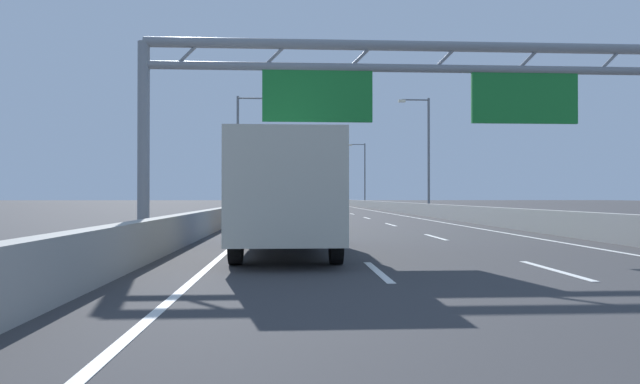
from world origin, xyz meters
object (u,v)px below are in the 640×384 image
(sign_gantry, at_px, (408,90))
(streetlamp_right_distant, at_px, (340,179))
(streetlamp_right_mid, at_px, (426,149))
(streetlamp_left_far, at_px, (264,170))
(box_truck, at_px, (287,191))
(green_car, at_px, (290,202))
(orange_car, at_px, (283,213))
(silver_car, at_px, (290,203))
(red_car, at_px, (307,200))
(streetlamp_left_mid, at_px, (241,148))
(streetlamp_right_far, at_px, (363,171))
(streetlamp_left_distant, at_px, (272,179))

(sign_gantry, height_order, streetlamp_right_distant, streetlamp_right_distant)
(streetlamp_right_mid, height_order, streetlamp_right_distant, same)
(streetlamp_left_far, distance_m, box_truck, 67.45)
(sign_gantry, distance_m, green_car, 58.22)
(sign_gantry, bearing_deg, green_car, 93.70)
(sign_gantry, bearing_deg, streetlamp_right_mid, 74.76)
(orange_car, distance_m, green_car, 50.97)
(silver_car, relative_size, red_car, 1.05)
(red_car, relative_size, orange_car, 0.98)
(streetlamp_right_mid, bearing_deg, streetlamp_left_far, 111.51)
(streetlamp_left_mid, height_order, box_truck, streetlamp_left_mid)
(streetlamp_left_mid, relative_size, box_truck, 1.24)
(streetlamp_right_far, bearing_deg, orange_car, -101.07)
(streetlamp_left_far, xyz_separation_m, green_car, (3.85, -6.83, -4.64))
(streetlamp_right_distant, bearing_deg, streetlamp_left_distant, 180.00)
(silver_car, relative_size, box_truck, 0.60)
(streetlamp_right_far, height_order, streetlamp_right_distant, same)
(silver_car, distance_m, red_car, 49.72)
(streetlamp_right_mid, xyz_separation_m, box_truck, (-11.09, -29.34, -3.77))
(streetlamp_right_mid, distance_m, streetlamp_right_far, 37.89)
(sign_gantry, xyz_separation_m, streetlamp_left_far, (-7.60, 64.79, 0.58))
(silver_car, bearing_deg, streetlamp_left_far, 101.28)
(sign_gantry, distance_m, streetlamp_left_mid, 27.96)
(streetlamp_left_mid, bearing_deg, red_car, 83.85)
(streetlamp_left_mid, bearing_deg, orange_car, -79.70)
(sign_gantry, relative_size, green_car, 3.51)
(streetlamp_left_distant, height_order, red_car, streetlamp_left_distant)
(green_car, bearing_deg, streetlamp_left_distant, 94.92)
(streetlamp_right_far, relative_size, silver_car, 2.06)
(sign_gantry, bearing_deg, streetlamp_right_distant, 85.92)
(streetlamp_right_far, relative_size, green_car, 2.04)
(green_car, bearing_deg, box_truck, -90.01)
(streetlamp_right_far, height_order, red_car, streetlamp_right_far)
(sign_gantry, bearing_deg, streetlamp_left_mid, 105.77)
(streetlamp_left_distant, distance_m, silver_car, 57.56)
(sign_gantry, bearing_deg, box_truck, -147.01)
(streetlamp_left_mid, distance_m, streetlamp_right_far, 40.72)
(streetlamp_right_far, height_order, orange_car, streetlamp_right_far)
(streetlamp_left_far, distance_m, orange_car, 58.10)
(streetlamp_right_mid, xyz_separation_m, red_car, (-7.59, 68.12, -4.65))
(streetlamp_right_distant, relative_size, orange_car, 2.11)
(green_car, bearing_deg, streetlamp_left_far, 119.41)
(sign_gantry, height_order, streetlamp_right_far, streetlamp_right_far)
(streetlamp_left_distant, height_order, box_truck, streetlamp_left_distant)
(streetlamp_right_mid, relative_size, orange_car, 2.11)
(streetlamp_left_distant, bearing_deg, box_truck, -87.91)
(sign_gantry, height_order, green_car, sign_gantry)
(red_car, distance_m, box_truck, 97.53)
(streetlamp_right_distant, xyz_separation_m, red_car, (-7.59, -7.65, -4.65))
(streetlamp_left_far, height_order, box_truck, streetlamp_left_far)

